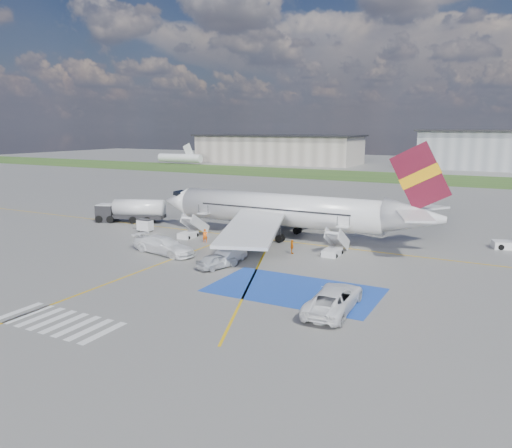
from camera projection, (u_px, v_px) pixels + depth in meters
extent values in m
plane|color=#60605E|center=(218.00, 264.00, 49.53)|extent=(400.00, 400.00, 0.00)
cube|color=#2D4C1E|center=(409.00, 178.00, 131.99)|extent=(400.00, 30.00, 0.01)
cube|color=gold|center=(271.00, 240.00, 59.94)|extent=(120.00, 0.20, 0.01)
cube|color=gold|center=(107.00, 284.00, 43.14)|extent=(0.20, 60.00, 0.01)
cube|color=gold|center=(271.00, 240.00, 59.94)|extent=(20.71, 56.45, 0.01)
cube|color=#1B41A4|center=(294.00, 290.00, 41.47)|extent=(14.00, 8.00, 0.01)
cube|color=silver|center=(18.00, 311.00, 36.65)|extent=(0.60, 4.00, 0.01)
cube|color=silver|center=(29.00, 314.00, 36.10)|extent=(0.60, 4.00, 0.01)
cube|color=silver|center=(41.00, 317.00, 35.55)|extent=(0.60, 4.00, 0.01)
cube|color=silver|center=(52.00, 320.00, 35.00)|extent=(0.60, 4.00, 0.01)
cube|color=silver|center=(64.00, 323.00, 34.45)|extent=(0.60, 4.00, 0.01)
cube|color=silver|center=(77.00, 326.00, 33.90)|extent=(0.60, 4.00, 0.01)
cube|color=silver|center=(90.00, 330.00, 33.35)|extent=(0.60, 4.00, 0.01)
cube|color=silver|center=(103.00, 333.00, 32.80)|extent=(0.60, 4.00, 0.01)
cube|color=gray|center=(278.00, 150.00, 186.61)|extent=(60.00, 22.00, 10.00)
cube|color=gray|center=(501.00, 151.00, 156.40)|extent=(48.00, 18.00, 12.00)
cylinder|color=silver|center=(278.00, 210.00, 61.03)|extent=(26.00, 3.90, 3.90)
cone|color=silver|center=(179.00, 201.00, 67.90)|extent=(4.00, 3.90, 3.90)
cube|color=black|center=(182.00, 194.00, 67.42)|extent=(1.67, 1.90, 0.82)
cone|color=silver|center=(415.00, 217.00, 53.53)|extent=(6.50, 3.90, 3.90)
cube|color=silver|center=(253.00, 227.00, 53.31)|extent=(9.86, 15.95, 1.40)
cube|color=silver|center=(311.00, 205.00, 68.06)|extent=(9.86, 15.95, 1.40)
cylinder|color=#38383A|center=(257.00, 234.00, 56.55)|extent=(3.40, 2.10, 2.10)
cylinder|color=#38383A|center=(296.00, 218.00, 66.27)|extent=(3.40, 2.10, 2.10)
cube|color=#5A0F20|center=(420.00, 177.00, 52.55)|extent=(6.62, 0.30, 7.45)
cube|color=#EFA20D|center=(420.00, 177.00, 52.55)|extent=(4.36, 0.40, 3.08)
cube|color=silver|center=(415.00, 216.00, 50.34)|extent=(4.73, 5.95, 0.49)
cube|color=silver|center=(426.00, 207.00, 55.90)|extent=(4.73, 5.95, 0.49)
cube|color=black|center=(271.00, 209.00, 59.26)|extent=(19.50, 0.04, 0.18)
cube|color=black|center=(285.00, 205.00, 62.66)|extent=(19.50, 0.04, 0.18)
cube|color=silver|center=(195.00, 224.00, 62.15)|extent=(1.40, 3.73, 2.32)
cube|color=silver|center=(203.00, 213.00, 63.60)|extent=(1.40, 1.00, 0.12)
cylinder|color=black|center=(199.00, 209.00, 63.81)|extent=(0.06, 0.06, 1.10)
cylinder|color=black|center=(208.00, 210.00, 63.17)|extent=(0.06, 0.06, 1.10)
cube|color=silver|center=(188.00, 235.00, 60.97)|extent=(1.60, 2.40, 0.70)
cube|color=silver|center=(337.00, 239.00, 53.68)|extent=(1.40, 3.73, 2.32)
cube|color=silver|center=(343.00, 227.00, 55.13)|extent=(1.40, 1.00, 0.12)
cylinder|color=black|center=(337.00, 221.00, 55.34)|extent=(0.06, 0.06, 1.10)
cylinder|color=black|center=(349.00, 222.00, 54.70)|extent=(0.06, 0.06, 1.10)
cube|color=silver|center=(332.00, 252.00, 52.50)|extent=(1.60, 2.40, 0.70)
cube|color=black|center=(107.00, 213.00, 71.34)|extent=(3.08, 3.08, 2.41)
cylinder|color=silver|center=(139.00, 208.00, 70.48)|extent=(7.52, 4.66, 2.41)
cube|color=black|center=(140.00, 216.00, 70.71)|extent=(7.52, 4.66, 0.52)
cube|color=silver|center=(145.00, 225.00, 64.66)|extent=(1.91, 1.15, 1.34)
cube|color=black|center=(145.00, 220.00, 64.52)|extent=(1.82, 1.06, 0.11)
imported|color=silver|center=(217.00, 261.00, 47.78)|extent=(3.05, 4.60, 1.45)
imported|color=silver|center=(230.00, 255.00, 49.76)|extent=(1.84, 4.72, 1.53)
imported|color=white|center=(334.00, 295.00, 36.80)|extent=(3.27, 6.43, 2.35)
imported|color=white|center=(164.00, 242.00, 53.28)|extent=(6.49, 3.59, 2.40)
imported|color=#FD600D|center=(205.00, 236.00, 58.39)|extent=(0.70, 0.65, 1.61)
imported|color=orange|center=(150.00, 225.00, 64.85)|extent=(0.95, 0.95, 1.56)
imported|color=orange|center=(292.00, 247.00, 53.21)|extent=(0.66, 0.96, 1.52)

